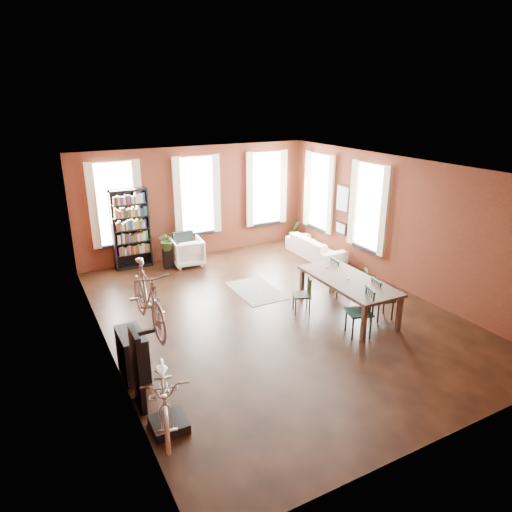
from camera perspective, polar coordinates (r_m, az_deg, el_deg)
room at (r=10.05m, az=1.72°, el=5.56°), size 9.00×9.04×3.22m
dining_table at (r=10.18m, az=11.31°, el=-4.96°), size 1.11×2.40×0.81m
dining_chair_a at (r=9.33m, az=12.76°, el=-6.85°), size 0.58×0.58×0.99m
dining_chair_b at (r=10.10m, az=5.73°, el=-4.85°), size 0.50×0.50×0.82m
dining_chair_c at (r=10.14m, az=15.49°, el=-5.16°), size 0.49×0.49×0.90m
dining_chair_d at (r=11.08m, az=10.51°, el=-2.55°), size 0.48×0.48×0.92m
bookshelf at (r=12.90m, az=-15.37°, el=3.27°), size 1.00×0.32×2.20m
white_armchair at (r=12.95m, az=-8.58°, el=0.67°), size 0.88×0.84×0.84m
cream_sofa at (r=13.54m, az=7.45°, el=1.52°), size 0.61×2.08×0.81m
striped_rug at (r=11.26m, az=-0.00°, el=-4.34°), size 1.02×1.61×0.01m
bike_trainer at (r=7.13m, az=-10.84°, el=-19.96°), size 0.51×0.51×0.15m
bike_wall_rack at (r=7.31m, az=-14.58°, el=-13.59°), size 0.16×0.60×1.30m
console_table at (r=8.21m, az=-15.17°, el=-11.71°), size 0.40×0.80×0.80m
plant_stand at (r=12.90m, az=-10.96°, el=-0.30°), size 0.28×0.28×0.52m
plant_by_sofa at (r=15.00m, az=4.84°, el=2.41°), size 0.50×0.77×0.32m
plant_small at (r=12.19m, az=13.53°, el=-2.67°), size 0.31×0.40×0.13m
bicycle_floor at (r=6.57m, az=-11.57°, el=-13.34°), size 0.84×1.07×1.80m
bicycle_hung at (r=6.68m, az=-13.59°, el=-2.42°), size 0.47×1.00×1.66m
plant_on_stand at (r=12.73m, az=-11.03°, el=1.68°), size 0.50×0.56×0.43m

